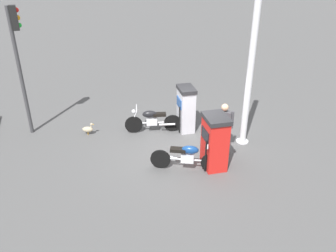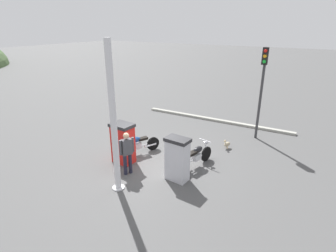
# 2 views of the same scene
# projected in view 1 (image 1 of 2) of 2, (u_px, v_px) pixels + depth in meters

# --- Properties ---
(ground_plane) EXTENTS (120.00, 120.00, 0.00)m
(ground_plane) POSITION_uv_depth(u_px,v_px,m) (184.00, 148.00, 10.83)
(ground_plane) COLOR #4C4C4C
(fuel_pump_near) EXTENTS (0.60, 0.85, 1.57)m
(fuel_pump_near) POSITION_uv_depth(u_px,v_px,m) (186.00, 109.00, 11.61)
(fuel_pump_near) COLOR silver
(fuel_pump_near) RESTS_ON ground
(fuel_pump_far) EXTENTS (0.71, 0.90, 1.61)m
(fuel_pump_far) POSITION_uv_depth(u_px,v_px,m) (215.00, 142.00, 9.55)
(fuel_pump_far) COLOR red
(fuel_pump_far) RESTS_ON ground
(motorcycle_near_pump) EXTENTS (1.91, 0.69, 0.94)m
(motorcycle_near_pump) POSITION_uv_depth(u_px,v_px,m) (152.00, 120.00, 11.60)
(motorcycle_near_pump) COLOR black
(motorcycle_near_pump) RESTS_ON ground
(motorcycle_far_pump) EXTENTS (1.86, 0.98, 0.93)m
(motorcycle_far_pump) POSITION_uv_depth(u_px,v_px,m) (187.00, 156.00, 9.55)
(motorcycle_far_pump) COLOR black
(motorcycle_far_pump) RESTS_ON ground
(attendant_person) EXTENTS (0.56, 0.33, 1.60)m
(attendant_person) POSITION_uv_depth(u_px,v_px,m) (224.00, 125.00, 10.26)
(attendant_person) COLOR #1E1E2D
(attendant_person) RESTS_ON ground
(wandering_duck) EXTENTS (0.43, 0.28, 0.44)m
(wandering_duck) POSITION_uv_depth(u_px,v_px,m) (88.00, 129.00, 11.54)
(wandering_duck) COLOR tan
(wandering_duck) RESTS_ON ground
(roadside_traffic_light) EXTENTS (0.39, 0.26, 4.18)m
(roadside_traffic_light) POSITION_uv_depth(u_px,v_px,m) (18.00, 51.00, 10.53)
(roadside_traffic_light) COLOR #38383A
(roadside_traffic_light) RESTS_ON ground
(canopy_support_pole) EXTENTS (0.40, 0.40, 4.76)m
(canopy_support_pole) POSITION_uv_depth(u_px,v_px,m) (250.00, 75.00, 10.14)
(canopy_support_pole) COLOR silver
(canopy_support_pole) RESTS_ON ground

